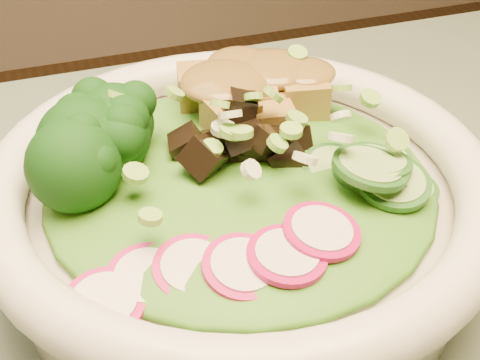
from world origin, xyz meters
name	(u,v)px	position (x,y,z in m)	size (l,w,h in m)	color
salad_bowl	(240,208)	(-0.10, 0.10, 0.79)	(0.30, 0.30, 0.08)	silver
lettuce_bed	(240,179)	(-0.10, 0.10, 0.82)	(0.23, 0.23, 0.03)	#286014
broccoli_florets	(117,151)	(-0.17, 0.12, 0.83)	(0.09, 0.08, 0.05)	black
radish_slices	(239,260)	(-0.13, 0.03, 0.82)	(0.12, 0.04, 0.02)	#A80C51
cucumber_slices	(368,164)	(-0.04, 0.07, 0.83)	(0.08, 0.08, 0.04)	#86B162
mushroom_heap	(241,142)	(-0.10, 0.11, 0.83)	(0.08, 0.08, 0.04)	black
tofu_cubes	(248,98)	(-0.07, 0.16, 0.83)	(0.10, 0.07, 0.04)	olive
peanut_sauce	(248,78)	(-0.07, 0.16, 0.85)	(0.08, 0.06, 0.02)	brown
scallion_garnish	(240,139)	(-0.10, 0.10, 0.84)	(0.22, 0.22, 0.03)	#78B03E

